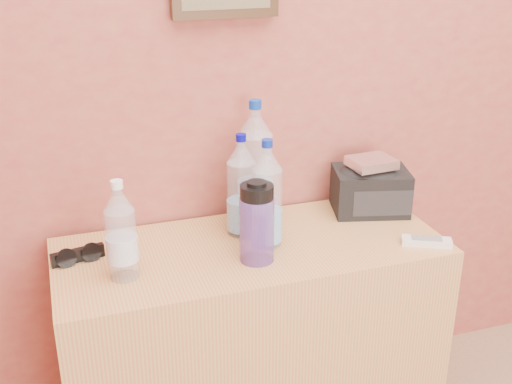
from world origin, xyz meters
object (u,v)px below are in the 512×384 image
pet_large_d (267,199)px  toiletry_bag (370,188)px  ac_remote (427,242)px  foil_packet (372,162)px  sunglasses (78,255)px  dresser (251,345)px  pet_small (121,236)px  pet_large_b (242,191)px  pet_large_c (255,169)px  nalgene_bottle (257,222)px

pet_large_d → toiletry_bag: bearing=16.6°
ac_remote → foil_packet: size_ratio=1.06×
sunglasses → foil_packet: size_ratio=1.09×
dresser → foil_packet: foil_packet is taller
pet_small → foil_packet: (0.78, 0.16, 0.05)m
pet_large_b → pet_large_c: (0.06, 0.07, 0.03)m
dresser → pet_small: (-0.36, -0.06, 0.46)m
dresser → sunglasses: bearing=172.7°
pet_large_b → pet_large_d: pet_large_d is taller
pet_large_b → nalgene_bottle: size_ratio=1.33×
pet_large_b → pet_large_c: pet_large_c is taller
pet_large_c → sunglasses: 0.56m
pet_large_c → toiletry_bag: (0.36, -0.04, -0.09)m
pet_large_c → toiletry_bag: bearing=-6.7°
pet_small → pet_large_c: bearing=26.6°
dresser → ac_remote: ac_remote is taller
dresser → sunglasses: 0.59m
pet_large_d → pet_large_c: bearing=83.1°
nalgene_bottle → pet_large_c: bearing=72.6°
pet_large_b → foil_packet: 0.42m
pet_large_d → toiletry_bag: (0.38, 0.11, -0.06)m
nalgene_bottle → sunglasses: bearing=162.6°
dresser → pet_large_b: size_ratio=3.61×
nalgene_bottle → sunglasses: 0.49m
pet_small → ac_remote: size_ratio=1.91×
pet_large_d → foil_packet: bearing=15.0°
pet_large_b → sunglasses: size_ratio=2.12×
pet_small → dresser: bearing=9.5°
foil_packet → nalgene_bottle: bearing=-157.4°
nalgene_bottle → foil_packet: (0.43, 0.18, 0.06)m
dresser → pet_large_c: bearing=67.5°
foil_packet → pet_large_d: bearing=-165.0°
pet_large_d → ac_remote: size_ratio=2.24×
pet_large_b → ac_remote: 0.54m
pet_large_d → sunglasses: (-0.51, 0.06, -0.12)m
dresser → sunglasses: size_ratio=7.65×
pet_large_b → pet_large_c: size_ratio=0.80×
pet_large_d → dresser: bearing=173.6°
pet_large_d → nalgene_bottle: bearing=-125.1°
pet_small → sunglasses: pet_small is taller
pet_large_b → nalgene_bottle: bearing=-93.6°
toiletry_bag → sunglasses: bearing=-161.9°
pet_large_d → nalgene_bottle: (-0.06, -0.08, -0.03)m
ac_remote → toiletry_bag: 0.27m
dresser → pet_large_d: pet_large_d is taller
pet_large_c → pet_small: 0.48m
pet_large_d → nalgene_bottle: pet_large_d is taller
sunglasses → nalgene_bottle: bearing=-28.8°
ac_remote → foil_packet: 0.30m
pet_small → sunglasses: bearing=131.8°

